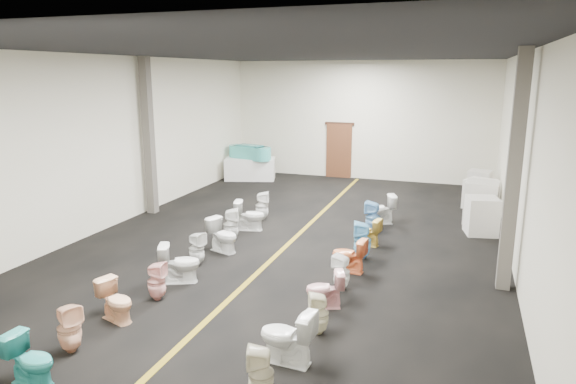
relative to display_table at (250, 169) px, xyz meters
name	(u,v)px	position (x,y,z in m)	size (l,w,h in m)	color
floor	(294,239)	(3.93, -6.38, -0.42)	(16.00, 16.00, 0.00)	black
ceiling	(294,52)	(3.93, -6.38, 4.08)	(16.00, 16.00, 0.00)	black
wall_back	(360,121)	(3.93, 1.62, 1.83)	(10.00, 10.00, 0.00)	beige
wall_front	(31,264)	(3.93, -14.38, 1.83)	(10.00, 10.00, 0.00)	beige
wall_left	(119,141)	(-1.07, -6.38, 1.83)	(16.00, 16.00, 0.00)	beige
wall_right	(521,161)	(8.93, -6.38, 1.83)	(16.00, 16.00, 0.00)	beige
aisle_stripe	(294,239)	(3.93, -6.38, -0.42)	(0.12, 15.60, 0.01)	olive
back_door	(339,151)	(3.13, 1.56, 0.63)	(1.00, 0.10, 2.10)	#562D19
door_frame	(340,124)	(3.13, 1.57, 1.70)	(1.15, 0.08, 0.10)	#331C11
column_left	(149,137)	(-0.82, -5.38, 1.83)	(0.25, 0.25, 4.50)	#59544C
column_right	(514,173)	(8.68, -7.88, 1.83)	(0.25, 0.25, 4.50)	#59544C
display_table	(250,169)	(0.00, 0.00, 0.00)	(1.88, 0.94, 0.84)	white
bathtub	(250,152)	(0.00, 0.00, 0.65)	(1.82, 0.96, 0.55)	#3FB6AE
appliance_crate_a	(482,216)	(8.33, -4.41, 0.06)	(0.75, 0.75, 0.96)	silver
appliance_crate_b	(481,202)	(8.33, -3.33, 0.16)	(0.84, 0.84, 1.15)	beige
appliance_crate_c	(480,194)	(8.33, -1.68, 0.03)	(0.79, 0.79, 0.89)	white
appliance_crate_d	(479,185)	(8.33, -0.55, 0.06)	(0.67, 0.67, 0.96)	silver
toilet_left_0	(31,360)	(2.59, -13.32, -0.07)	(0.39, 0.69, 0.70)	teal
toilet_left_1	(69,328)	(2.49, -12.50, -0.04)	(0.34, 0.35, 0.76)	#FABF9B
toilet_left_2	(116,301)	(2.51, -11.44, -0.07)	(0.39, 0.69, 0.70)	#FFBF8F
toilet_left_3	(157,281)	(2.69, -10.53, -0.06)	(0.32, 0.33, 0.72)	#F4B1AA
toilet_left_4	(180,263)	(2.67, -9.68, -0.02)	(0.44, 0.78, 0.79)	white
toilet_left_5	(197,249)	(2.52, -8.74, -0.05)	(0.33, 0.34, 0.73)	white
toilet_left_6	(223,235)	(2.68, -7.79, -0.03)	(0.44, 0.76, 0.78)	white
toilet_left_7	(231,225)	(2.51, -7.01, -0.01)	(0.37, 0.37, 0.81)	white
toilet_left_8	(250,215)	(2.59, -6.04, -0.02)	(0.44, 0.78, 0.79)	white
toilet_left_9	(262,206)	(2.54, -5.05, -0.01)	(0.36, 0.37, 0.81)	white
toilet_right_0	(261,373)	(5.59, -12.63, -0.06)	(0.33, 0.33, 0.73)	beige
toilet_right_1	(287,337)	(5.62, -11.73, -0.01)	(0.46, 0.80, 0.82)	white
toilet_right_2	(319,314)	(5.82, -10.76, -0.08)	(0.31, 0.31, 0.68)	beige
toilet_right_3	(325,290)	(5.66, -9.84, -0.08)	(0.38, 0.66, 0.68)	#E9A4A6
toilet_right_4	(342,272)	(5.76, -8.97, -0.07)	(0.31, 0.32, 0.69)	white
toilet_right_5	(349,255)	(5.69, -8.05, -0.05)	(0.41, 0.71, 0.73)	#F67D44
toilet_right_6	(362,240)	(5.81, -7.20, 0.01)	(0.38, 0.39, 0.85)	#77CCF5
toilet_right_7	(367,232)	(5.74, -6.28, -0.08)	(0.38, 0.67, 0.68)	#E3BC4B
toilet_right_8	(373,217)	(5.69, -5.25, 0.00)	(0.38, 0.39, 0.84)	#6FABDE
toilet_right_9	(381,209)	(5.74, -4.33, -0.01)	(0.45, 0.79, 0.81)	white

